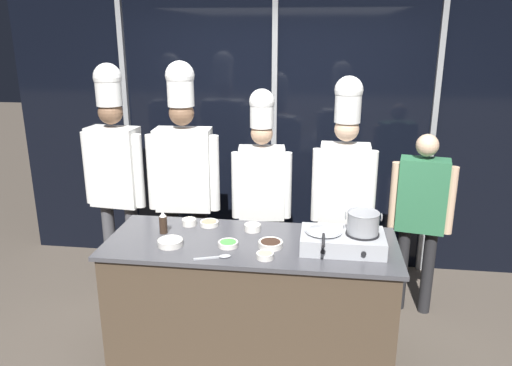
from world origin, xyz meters
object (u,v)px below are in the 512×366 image
prep_bowl_mushrooms (209,223)px  prep_bowl_scallions (228,244)px  squeeze_bottle_soy (163,223)px  prep_bowl_soy_glaze (271,244)px  serving_spoon_slotted (220,257)px  stock_pot (363,222)px  chef_pastry (344,178)px  chef_head (115,163)px  prep_bowl_chicken (253,227)px  portable_stove (342,241)px  prep_bowl_bean_sprouts (170,242)px  prep_bowl_noodles (189,221)px  chef_sous (184,168)px  prep_bowl_ginger (265,255)px  frying_pan (324,229)px  person_guest (421,207)px  chef_line (262,180)px

prep_bowl_mushrooms → prep_bowl_scallions: bearing=-59.2°
squeeze_bottle_soy → prep_bowl_scallions: (0.51, -0.17, -0.06)m
prep_bowl_soy_glaze → serving_spoon_slotted: size_ratio=0.70×
stock_pot → chef_pastry: bearing=98.1°
stock_pot → chef_head: chef_head is taller
prep_bowl_chicken → prep_bowl_soy_glaze: bearing=-59.1°
prep_bowl_chicken → portable_stove: bearing=-20.2°
prep_bowl_bean_sprouts → serving_spoon_slotted: bearing=-20.7°
prep_bowl_noodles → chef_sous: bearing=108.8°
serving_spoon_slotted → prep_bowl_ginger: bearing=5.7°
frying_pan → squeeze_bottle_soy: bearing=174.5°
prep_bowl_scallions → chef_sous: bearing=122.9°
prep_bowl_soy_glaze → prep_bowl_bean_sprouts: 0.68m
prep_bowl_noodles → prep_bowl_scallions: bearing=-43.2°
serving_spoon_slotted → chef_head: bearing=137.6°
prep_bowl_mushrooms → portable_stove: bearing=-16.6°
squeeze_bottle_soy → prep_bowl_scallions: squeeze_bottle_soy is taller
squeeze_bottle_soy → serving_spoon_slotted: squeeze_bottle_soy is taller
stock_pot → prep_bowl_soy_glaze: stock_pot is taller
chef_sous → person_guest: bearing=178.2°
frying_pan → prep_bowl_mushrooms: (-0.85, 0.30, -0.12)m
portable_stove → prep_bowl_ginger: bearing=-156.7°
portable_stove → prep_bowl_noodles: 1.16m
prep_bowl_mushrooms → chef_sous: 0.62m
squeeze_bottle_soy → prep_bowl_ginger: size_ratio=1.44×
prep_bowl_mushrooms → prep_bowl_bean_sprouts: size_ratio=0.81×
prep_bowl_mushrooms → chef_pastry: bearing=23.8°
squeeze_bottle_soy → prep_bowl_mushrooms: size_ratio=1.18×
prep_bowl_scallions → chef_head: (-1.13, 0.84, 0.30)m
squeeze_bottle_soy → prep_bowl_scallions: size_ratio=1.19×
chef_head → stock_pot: bearing=165.1°
chef_pastry → squeeze_bottle_soy: bearing=27.4°
stock_pot → squeeze_bottle_soy: size_ratio=1.45×
prep_bowl_ginger → prep_bowl_bean_sprouts: 0.67m
prep_bowl_chicken → prep_bowl_bean_sprouts: prep_bowl_chicken is taller
serving_spoon_slotted → frying_pan: bearing=19.8°
prep_bowl_ginger → chef_line: 1.08m
prep_bowl_scallions → prep_bowl_bean_sprouts: bearing=-174.2°
squeeze_bottle_soy → prep_bowl_noodles: size_ratio=1.53×
frying_pan → prep_bowl_scallions: frying_pan is taller
prep_bowl_soy_glaze → chef_sous: 1.15m
chef_head → chef_sous: (0.61, -0.03, -0.01)m
squeeze_bottle_soy → prep_bowl_noodles: bearing=50.1°
chef_pastry → prep_bowl_mushrooms: bearing=25.3°
chef_line → person_guest: (1.30, -0.04, -0.17)m
serving_spoon_slotted → stock_pot: bearing=14.9°
prep_bowl_ginger → chef_head: size_ratio=0.06×
prep_bowl_ginger → prep_bowl_scallions: prep_bowl_ginger is taller
frying_pan → prep_bowl_mushrooms: frying_pan is taller
frying_pan → chef_pastry: size_ratio=0.22×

